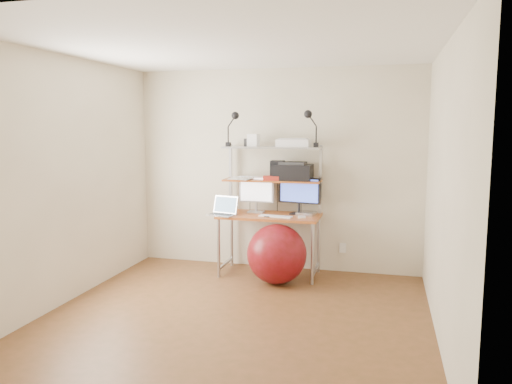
# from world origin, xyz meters

# --- Properties ---
(room) EXTENTS (3.60, 3.60, 3.60)m
(room) POSITION_xyz_m (0.00, 0.00, 1.25)
(room) COLOR brown
(room) RESTS_ON ground
(computer_desk) EXTENTS (1.20, 0.60, 1.57)m
(computer_desk) POSITION_xyz_m (0.00, 1.50, 0.96)
(computer_desk) COLOR #B26422
(computer_desk) RESTS_ON ground
(desktop) EXTENTS (1.20, 0.60, 0.00)m
(desktop) POSITION_xyz_m (0.00, 1.44, 0.74)
(desktop) COLOR #B26422
(desktop) RESTS_ON computer_desk
(mid_shelf) EXTENTS (1.18, 0.34, 0.00)m
(mid_shelf) POSITION_xyz_m (0.00, 1.57, 1.15)
(mid_shelf) COLOR #B26422
(mid_shelf) RESTS_ON computer_desk
(top_shelf) EXTENTS (1.18, 0.34, 0.00)m
(top_shelf) POSITION_xyz_m (0.00, 1.57, 1.55)
(top_shelf) COLOR #A4A5A9
(top_shelf) RESTS_ON computer_desk
(floor) EXTENTS (3.60, 3.60, 0.00)m
(floor) POSITION_xyz_m (0.00, 0.00, 0.00)
(floor) COLOR brown
(floor) RESTS_ON ground
(wall_outlet) EXTENTS (0.08, 0.01, 0.12)m
(wall_outlet) POSITION_xyz_m (0.85, 1.79, 0.30)
(wall_outlet) COLOR white
(wall_outlet) RESTS_ON room
(monitor_silver) EXTENTS (0.43, 0.15, 0.48)m
(monitor_silver) POSITION_xyz_m (-0.20, 1.56, 1.00)
(monitor_silver) COLOR #BABABF
(monitor_silver) RESTS_ON desktop
(monitor_black) EXTENTS (0.52, 0.18, 0.53)m
(monitor_black) POSITION_xyz_m (0.33, 1.57, 1.00)
(monitor_black) COLOR black
(monitor_black) RESTS_ON desktop
(laptop) EXTENTS (0.37, 0.32, 0.28)m
(laptop) POSITION_xyz_m (-0.53, 1.29, 0.79)
(laptop) COLOR silver
(laptop) RESTS_ON desktop
(keyboard) EXTENTS (0.41, 0.17, 0.01)m
(keyboard) POSITION_xyz_m (0.10, 1.32, 0.75)
(keyboard) COLOR white
(keyboard) RESTS_ON desktop
(mouse) EXTENTS (0.09, 0.07, 0.02)m
(mouse) POSITION_xyz_m (0.41, 1.32, 0.75)
(mouse) COLOR white
(mouse) RESTS_ON desktop
(mac_mini) EXTENTS (0.24, 0.24, 0.04)m
(mac_mini) POSITION_xyz_m (0.43, 1.53, 0.76)
(mac_mini) COLOR silver
(mac_mini) RESTS_ON desktop
(phone) EXTENTS (0.09, 0.13, 0.01)m
(phone) POSITION_xyz_m (0.01, 1.33, 0.74)
(phone) COLOR black
(phone) RESTS_ON desktop
(printer) EXTENTS (0.46, 0.32, 0.22)m
(printer) POSITION_xyz_m (0.25, 1.60, 1.25)
(printer) COLOR black
(printer) RESTS_ON mid_shelf
(nas_cube) EXTENTS (0.16, 0.16, 0.23)m
(nas_cube) POSITION_xyz_m (0.06, 1.58, 1.27)
(nas_cube) COLOR black
(nas_cube) RESTS_ON mid_shelf
(red_box) EXTENTS (0.21, 0.16, 0.05)m
(red_box) POSITION_xyz_m (0.01, 1.49, 1.18)
(red_box) COLOR red
(red_box) RESTS_ON mid_shelf
(scanner) EXTENTS (0.39, 0.25, 0.10)m
(scanner) POSITION_xyz_m (0.26, 1.58, 1.60)
(scanner) COLOR white
(scanner) RESTS_ON top_shelf
(box_white) EXTENTS (0.14, 0.12, 0.15)m
(box_white) POSITION_xyz_m (-0.23, 1.56, 1.63)
(box_white) COLOR white
(box_white) RESTS_ON top_shelf
(box_grey) EXTENTS (0.11, 0.11, 0.09)m
(box_grey) POSITION_xyz_m (-0.32, 1.61, 1.60)
(box_grey) COLOR #2E2E30
(box_grey) RESTS_ON top_shelf
(clip_lamp_left) EXTENTS (0.17, 0.09, 0.42)m
(clip_lamp_left) POSITION_xyz_m (-0.45, 1.45, 1.85)
(clip_lamp_left) COLOR black
(clip_lamp_left) RESTS_ON top_shelf
(clip_lamp_right) EXTENTS (0.17, 0.10, 0.43)m
(clip_lamp_right) POSITION_xyz_m (0.46, 1.50, 1.86)
(clip_lamp_right) COLOR black
(clip_lamp_right) RESTS_ON top_shelf
(exercise_ball) EXTENTS (0.69, 0.69, 0.69)m
(exercise_ball) POSITION_xyz_m (0.16, 1.14, 0.34)
(exercise_ball) COLOR maroon
(exercise_ball) RESTS_ON floor
(paper_stack) EXTENTS (0.37, 0.42, 0.02)m
(paper_stack) POSITION_xyz_m (-0.37, 1.57, 1.16)
(paper_stack) COLOR white
(paper_stack) RESTS_ON mid_shelf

